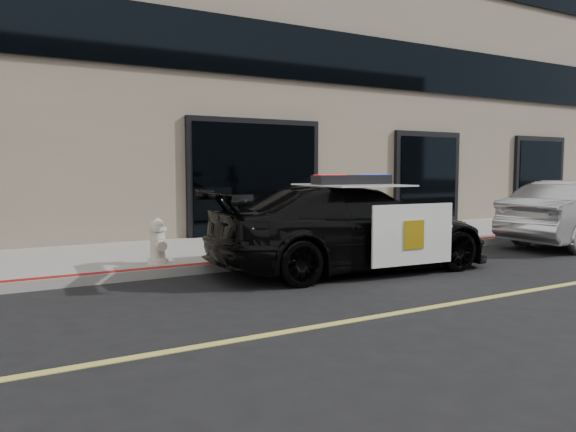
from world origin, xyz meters
TOP-DOWN VIEW (x-y plane):
  - ground at (0.00, 0.00)m, footprint 120.00×120.00m
  - sidewalk_n at (0.00, 5.25)m, footprint 60.00×3.50m
  - building_n at (0.00, 10.50)m, footprint 60.00×7.00m
  - police_car at (-1.44, 2.55)m, footprint 2.71×5.18m
  - fire_hydrant at (-4.31, 3.97)m, footprint 0.34×0.47m

SIDE VIEW (x-z plane):
  - ground at x=0.00m, z-range 0.00..0.00m
  - sidewalk_n at x=0.00m, z-range 0.00..0.15m
  - fire_hydrant at x=-4.31m, z-range 0.13..0.88m
  - police_car at x=-1.44m, z-range -0.08..1.52m
  - building_n at x=0.00m, z-range 0.00..12.00m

